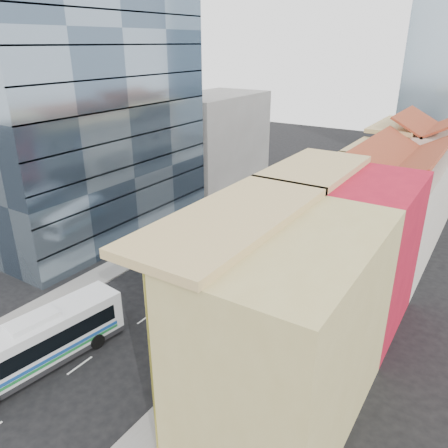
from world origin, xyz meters
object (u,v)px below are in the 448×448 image
Objects in this scene: shophouse_tan at (289,332)px; office_tower at (89,104)px; bus_right at (258,271)px; bus_left_near at (37,342)px; bus_left_far at (194,252)px.

shophouse_tan is 35.19m from office_tower.
bus_right is at bearing -4.58° from office_tower.
office_tower is (-31.00, 14.00, 9.00)m from shophouse_tan.
bus_left_near is (14.69, -19.46, -12.98)m from office_tower.
bus_left_far is (-16.00, 12.50, -4.47)m from shophouse_tan.
office_tower is 2.80× the size of bus_right.
bus_left_near is 17.97m from bus_left_far.
shophouse_tan is 0.47× the size of office_tower.
shophouse_tan is 1.47× the size of bus_left_far.
bus_left_near is (-16.31, -5.46, -3.98)m from shophouse_tan.
bus_left_near is 1.18× the size of bus_right.
bus_left_far is at bearing 142.01° from shophouse_tan.
office_tower is at bearing 134.39° from bus_left_near.
shophouse_tan reaches higher than bus_right.
bus_left_near is at bearing -94.61° from bus_right.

